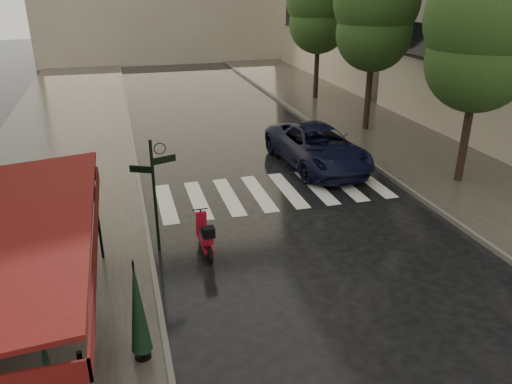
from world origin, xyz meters
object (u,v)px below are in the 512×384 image
parasol_back (138,308)px  parked_car (317,147)px  scooter (205,237)px  pedestrian_with_umbrella (41,197)px

parasol_back → parked_car: bearing=52.0°
scooter → parked_car: parked_car is taller
pedestrian_with_umbrella → parked_car: (9.36, 4.66, -0.92)m
pedestrian_with_umbrella → parasol_back: pedestrian_with_umbrella is taller
pedestrian_with_umbrella → parked_car: size_ratio=0.42×
pedestrian_with_umbrella → scooter: pedestrian_with_umbrella is taller
scooter → parasol_back: size_ratio=0.76×
scooter → parasol_back: bearing=-118.3°
parked_car → parasol_back: size_ratio=2.66×
pedestrian_with_umbrella → parked_car: 10.50m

